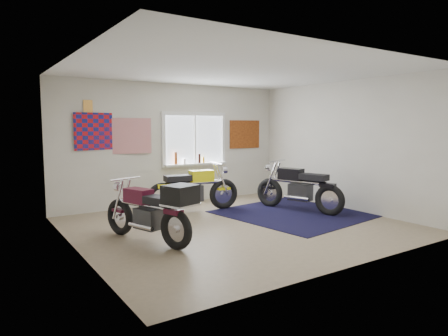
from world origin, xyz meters
TOP-DOWN VIEW (x-y plane):
  - ground at (0.00, 0.00)m, footprint 5.50×5.50m
  - room_shell at (0.00, 0.00)m, footprint 5.50×5.50m
  - navy_rug at (1.49, 0.16)m, footprint 2.82×2.91m
  - window_assembly at (0.50, 2.47)m, footprint 1.66×0.17m
  - oil_bottles at (0.27, 2.40)m, footprint 0.78×0.07m
  - flag_display at (-1.90, 2.48)m, footprint 1.60×0.10m
  - triumph_poster at (1.95, 2.48)m, footprint 0.90×0.03m
  - yellow_triumph at (-0.11, 1.44)m, footprint 2.00×0.60m
  - black_chrome_bike at (1.75, 0.31)m, footprint 0.82×1.97m
  - maroon_tourer at (-1.70, -0.19)m, footprint 0.91×1.84m

SIDE VIEW (x-z plane):
  - ground at x=0.00m, z-range 0.00..0.00m
  - navy_rug at x=1.49m, z-range 0.00..0.01m
  - yellow_triumph at x=-0.11m, z-range -0.06..0.95m
  - black_chrome_bike at x=1.75m, z-range -0.06..0.97m
  - maroon_tourer at x=-1.70m, z-range 0.02..0.97m
  - oil_bottles at x=0.27m, z-range 0.87..1.15m
  - window_assembly at x=0.50m, z-range 0.74..2.00m
  - triumph_poster at x=1.95m, z-range 1.20..1.90m
  - room_shell at x=0.00m, z-range -1.11..4.39m
  - flag_display at x=-1.90m, z-range 1.56..2.73m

